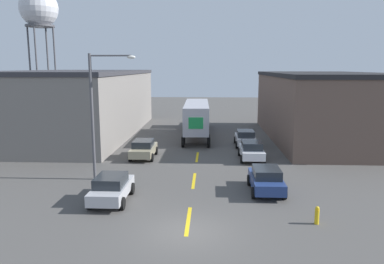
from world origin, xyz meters
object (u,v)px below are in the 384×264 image
object	(u,v)px
parked_car_left_near	(112,188)
parked_car_left_far	(143,149)
parked_car_right_near	(266,179)
semi_truck	(197,115)
water_tower	(39,10)
fire_hydrant	(317,215)
parked_car_right_far	(245,138)
street_lamp	(97,107)
parked_car_right_mid	(252,150)

from	to	relation	value
parked_car_left_near	parked_car_left_far	size ratio (longest dim) A/B	1.00
parked_car_left_near	parked_car_right_near	world-z (taller)	same
semi_truck	water_tower	xyz separation A→B (m)	(-26.47, 20.35, 14.56)
parked_car_left_near	fire_hydrant	xyz separation A→B (m)	(10.92, -2.66, -0.36)
semi_truck	parked_car_right_far	xyz separation A→B (m)	(4.96, -5.51, -1.49)
water_tower	parked_car_right_far	bearing A→B (deg)	-39.46
parked_car_right_near	street_lamp	size ratio (longest dim) A/B	0.48
parked_car_right_near	fire_hydrant	bearing A→B (deg)	-69.25
parked_car_right_far	parked_car_left_far	distance (m)	10.57
parked_car_left_near	water_tower	distance (m)	49.94
semi_truck	parked_car_right_far	world-z (taller)	semi_truck
parked_car_left_far	street_lamp	xyz separation A→B (m)	(-1.91, -6.28, 4.17)
semi_truck	parked_car_left_near	size ratio (longest dim) A/B	3.56
parked_car_left_near	parked_car_left_far	bearing A→B (deg)	90.00
parked_car_right_mid	water_tower	distance (m)	47.24
parked_car_right_mid	parked_car_right_near	world-z (taller)	same
semi_truck	street_lamp	xyz separation A→B (m)	(-6.08, -17.14, 2.67)
parked_car_right_near	parked_car_left_near	bearing A→B (deg)	-167.11
parked_car_right_mid	fire_hydrant	bearing A→B (deg)	-82.09
parked_car_right_far	parked_car_right_mid	bearing A→B (deg)	-90.00
parked_car_right_near	street_lamp	bearing A→B (deg)	169.09
semi_truck	water_tower	distance (m)	36.42
parked_car_right_mid	street_lamp	bearing A→B (deg)	-151.13
parked_car_right_far	parked_car_left_far	world-z (taller)	same
parked_car_left_near	parked_car_right_near	distance (m)	9.36
parked_car_right_far	water_tower	distance (m)	43.75
parked_car_right_mid	parked_car_left_far	distance (m)	9.12
parked_car_right_near	water_tower	bearing A→B (deg)	128.42
parked_car_right_near	fire_hydrant	size ratio (longest dim) A/B	4.51
semi_truck	parked_car_right_mid	xyz separation A→B (m)	(4.96, -11.06, -1.49)
water_tower	parked_car_right_near	bearing A→B (deg)	-51.58
parked_car_left_near	fire_hydrant	size ratio (longest dim) A/B	4.51
parked_car_right_near	parked_car_left_far	xyz separation A→B (m)	(-9.12, 8.41, 0.00)
parked_car_right_mid	fire_hydrant	size ratio (longest dim) A/B	4.51
parked_car_right_mid	fire_hydrant	xyz separation A→B (m)	(1.80, -12.96, -0.36)
parked_car_left_near	street_lamp	size ratio (longest dim) A/B	0.48
street_lamp	parked_car_right_mid	bearing A→B (deg)	28.87
semi_truck	fire_hydrant	size ratio (longest dim) A/B	16.06
parked_car_right_mid	water_tower	xyz separation A→B (m)	(-31.42, 31.41, 16.05)
parked_car_left_near	parked_car_right_mid	xyz separation A→B (m)	(9.12, 10.30, 0.00)
parked_car_right_mid	parked_car_right_near	size ratio (longest dim) A/B	1.00
parked_car_right_far	parked_car_right_mid	distance (m)	5.54
semi_truck	parked_car_left_far	world-z (taller)	semi_truck
parked_car_right_far	parked_car_right_near	size ratio (longest dim) A/B	1.00
parked_car_right_far	semi_truck	bearing A→B (deg)	131.95
parked_car_right_far	parked_car_right_mid	size ratio (longest dim) A/B	1.00
fire_hydrant	semi_truck	bearing A→B (deg)	105.71
water_tower	fire_hydrant	size ratio (longest dim) A/B	22.10
water_tower	fire_hydrant	distance (m)	57.80
parked_car_right_mid	water_tower	bearing A→B (deg)	135.01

